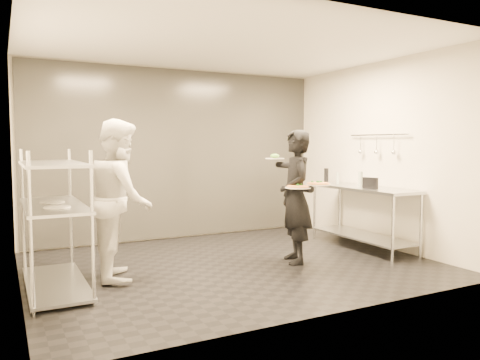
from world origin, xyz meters
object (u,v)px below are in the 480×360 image
pos_monitor (370,183)px  bottle_green (361,179)px  pass_rack (54,218)px  waiter (296,197)px  salad_plate (275,157)px  bottle_clear (338,178)px  prep_counter (363,206)px  chef (121,199)px  bottle_dark (326,176)px  pizza_plate_far (318,184)px  pizza_plate_near (298,187)px

pos_monitor → bottle_green: 0.33m
pass_rack → waiter: (2.94, -0.26, 0.10)m
waiter → pos_monitor: size_ratio=7.65×
salad_plate → bottle_green: size_ratio=1.11×
bottle_green → bottle_clear: bottle_green is taller
prep_counter → bottle_green: bottle_green is taller
salad_plate → chef: bearing=178.9°
pos_monitor → bottle_dark: size_ratio=0.93×
pizza_plate_far → waiter: bearing=131.2°
prep_counter → waiter: 1.44m
prep_counter → pizza_plate_near: 1.65m
salad_plate → bottle_clear: size_ratio=1.43×
chef → bottle_dark: (3.51, 0.70, 0.12)m
bottle_green → waiter: bearing=-167.6°
pass_rack → chef: 0.76m
chef → pizza_plate_far: bearing=-91.4°
pos_monitor → bottle_green: bottle_green is taller
pizza_plate_far → pos_monitor: (1.08, 0.21, -0.05)m
waiter → chef: (-2.20, 0.36, 0.05)m
pizza_plate_far → pass_rack: bearing=171.3°
salad_plate → pos_monitor: size_ratio=1.12×
waiter → salad_plate: (-0.13, 0.32, 0.51)m
prep_counter → waiter: size_ratio=1.03×
chef → bottle_clear: (3.66, 0.59, 0.09)m
waiter → pos_monitor: (1.27, -0.01, 0.13)m
pos_monitor → bottle_dark: 1.07m
chef → bottle_dark: chef is taller
bottle_clear → bottle_dark: size_ratio=0.73×
pass_rack → pizza_plate_far: size_ratio=4.78×
waiter → bottle_dark: bearing=146.2°
salad_plate → bottle_clear: bearing=21.6°
bottle_clear → bottle_green: bearing=-98.3°
bottle_green → bottle_dark: 0.76m
prep_counter → pizza_plate_far: size_ratio=5.38×
chef → salad_plate: (2.07, -0.04, 0.46)m
prep_counter → pass_rack: bearing=-180.0°
pizza_plate_far → pos_monitor: 1.10m
pass_rack → pos_monitor: (4.21, -0.27, 0.23)m
pass_rack → pizza_plate_far: bearing=-8.7°
salad_plate → bottle_green: salad_plate is taller
bottle_clear → pizza_plate_near: bearing=-143.2°
salad_plate → bottle_clear: 1.75m
prep_counter → bottle_green: 0.41m
pass_rack → bottle_clear: (4.40, 0.69, 0.24)m
pass_rack → bottle_clear: pass_rack is taller
bottle_green → bottle_clear: size_ratio=1.29×
pizza_plate_near → bottle_clear: size_ratio=1.82×
pass_rack → bottle_clear: size_ratio=8.93×
bottle_green → pizza_plate_far: bearing=-155.9°
pass_rack → chef: chef is taller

